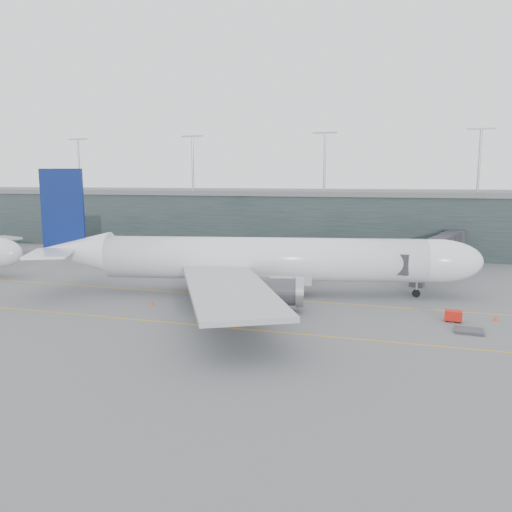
# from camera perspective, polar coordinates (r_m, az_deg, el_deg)

# --- Properties ---
(ground) EXTENTS (320.00, 320.00, 0.00)m
(ground) POSITION_cam_1_polar(r_m,az_deg,el_deg) (81.57, -1.07, -4.03)
(ground) COLOR #58595D
(ground) RESTS_ON ground
(taxiline_a) EXTENTS (160.00, 0.25, 0.02)m
(taxiline_a) POSITION_cam_1_polar(r_m,az_deg,el_deg) (77.86, -1.95, -4.65)
(taxiline_a) COLOR orange
(taxiline_a) RESTS_ON ground
(taxiline_b) EXTENTS (160.00, 0.25, 0.02)m
(taxiline_b) POSITION_cam_1_polar(r_m,az_deg,el_deg) (63.39, -6.54, -7.86)
(taxiline_b) COLOR orange
(taxiline_b) RESTS_ON ground
(taxiline_lead_main) EXTENTS (0.25, 60.00, 0.02)m
(taxiline_lead_main) POSITION_cam_1_polar(r_m,az_deg,el_deg) (99.36, 5.15, -1.73)
(taxiline_lead_main) COLOR orange
(taxiline_lead_main) RESTS_ON ground
(terminal) EXTENTS (240.00, 36.00, 29.00)m
(terminal) POSITION_cam_1_polar(r_m,az_deg,el_deg) (136.38, 6.26, 4.33)
(terminal) COLOR #1E2929
(terminal) RESTS_ON ground
(main_aircraft) EXTENTS (70.07, 64.91, 19.75)m
(main_aircraft) POSITION_cam_1_polar(r_m,az_deg,el_deg) (78.46, 0.49, -0.42)
(main_aircraft) COLOR silver
(main_aircraft) RESTS_ON ground
(jet_bridge) EXTENTS (17.00, 46.33, 7.23)m
(jet_bridge) POSITION_cam_1_polar(r_m,az_deg,el_deg) (102.67, 19.25, 1.20)
(jet_bridge) COLOR #2E2D32
(jet_bridge) RESTS_ON ground
(gse_cart) EXTENTS (2.23, 1.55, 1.44)m
(gse_cart) POSITION_cam_1_polar(r_m,az_deg,el_deg) (69.09, 21.63, -6.35)
(gse_cart) COLOR #B9160D
(gse_cart) RESTS_ON ground
(baggage_dolly) EXTENTS (3.44, 2.84, 0.32)m
(baggage_dolly) POSITION_cam_1_polar(r_m,az_deg,el_deg) (65.31, 23.15, -7.85)
(baggage_dolly) COLOR #333338
(baggage_dolly) RESTS_ON ground
(uld_a) EXTENTS (2.62, 2.30, 2.03)m
(uld_a) POSITION_cam_1_polar(r_m,az_deg,el_deg) (91.25, -2.70, -1.98)
(uld_a) COLOR #3E3E43
(uld_a) RESTS_ON ground
(uld_b) EXTENTS (2.17, 1.76, 1.93)m
(uld_b) POSITION_cam_1_polar(r_m,az_deg,el_deg) (92.41, -0.69, -1.87)
(uld_b) COLOR #3E3E43
(uld_b) RESTS_ON ground
(uld_c) EXTENTS (2.11, 1.88, 1.61)m
(uld_c) POSITION_cam_1_polar(r_m,az_deg,el_deg) (91.81, 2.03, -2.05)
(uld_c) COLOR #3E3E43
(uld_c) RESTS_ON ground
(cone_nose) EXTENTS (0.47, 0.47, 0.75)m
(cone_nose) POSITION_cam_1_polar(r_m,az_deg,el_deg) (71.77, 25.72, -6.40)
(cone_nose) COLOR #F2350D
(cone_nose) RESTS_ON ground
(cone_wing_stbd) EXTENTS (0.38, 0.38, 0.61)m
(cone_wing_stbd) POSITION_cam_1_polar(r_m,az_deg,el_deg) (63.22, 0.95, -7.56)
(cone_wing_stbd) COLOR #CB3C0B
(cone_wing_stbd) RESTS_ON ground
(cone_wing_port) EXTENTS (0.38, 0.38, 0.61)m
(cone_wing_port) POSITION_cam_1_polar(r_m,az_deg,el_deg) (88.57, 5.62, -2.84)
(cone_wing_port) COLOR orange
(cone_wing_port) RESTS_ON ground
(cone_tail) EXTENTS (0.46, 0.46, 0.73)m
(cone_tail) POSITION_cam_1_polar(r_m,az_deg,el_deg) (74.19, -11.83, -5.23)
(cone_tail) COLOR #F8420D
(cone_tail) RESTS_ON ground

